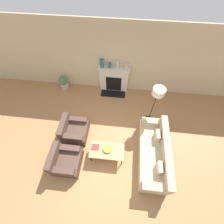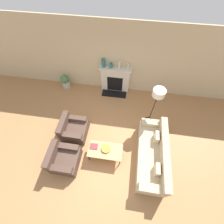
{
  "view_description": "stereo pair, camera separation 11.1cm",
  "coord_description": "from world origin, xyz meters",
  "px_view_note": "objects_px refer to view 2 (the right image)",
  "views": [
    {
      "loc": [
        0.55,
        -1.66,
        4.98
      ],
      "look_at": [
        0.2,
        1.42,
        0.45
      ],
      "focal_mm": 24.0,
      "sensor_mm": 36.0,
      "label": 1
    },
    {
      "loc": [
        0.66,
        -1.64,
        4.98
      ],
      "look_at": [
        0.2,
        1.42,
        0.45
      ],
      "focal_mm": 24.0,
      "sensor_mm": 36.0,
      "label": 2
    }
  ],
  "objects_px": {
    "fireplace": "(115,80)",
    "coffee_table": "(105,151)",
    "bowl": "(106,149)",
    "book": "(94,146)",
    "potted_plant": "(65,82)",
    "mantel_vase_right": "(128,66)",
    "mantel_vase_left": "(103,63)",
    "armchair_far": "(73,129)",
    "mantel_vase_center_right": "(119,65)",
    "couch": "(153,155)",
    "armchair_near": "(64,159)",
    "floor_lamp": "(158,96)",
    "mantel_vase_center_left": "(111,65)"
  },
  "relations": [
    {
      "from": "armchair_near",
      "to": "floor_lamp",
      "type": "relative_size",
      "value": 0.5
    },
    {
      "from": "mantel_vase_left",
      "to": "coffee_table",
      "type": "bearing_deg",
      "value": -79.56
    },
    {
      "from": "book",
      "to": "mantel_vase_right",
      "type": "distance_m",
      "value": 3.16
    },
    {
      "from": "book",
      "to": "mantel_vase_left",
      "type": "distance_m",
      "value": 3.09
    },
    {
      "from": "armchair_far",
      "to": "mantel_vase_right",
      "type": "xyz_separation_m",
      "value": [
        1.63,
        2.38,
        1.02
      ]
    },
    {
      "from": "couch",
      "to": "armchair_far",
      "type": "distance_m",
      "value": 2.81
    },
    {
      "from": "bowl",
      "to": "mantel_vase_center_right",
      "type": "relative_size",
      "value": 0.88
    },
    {
      "from": "coffee_table",
      "to": "mantel_vase_left",
      "type": "bearing_deg",
      "value": 100.44
    },
    {
      "from": "potted_plant",
      "to": "couch",
      "type": "bearing_deg",
      "value": -35.77
    },
    {
      "from": "bowl",
      "to": "book",
      "type": "height_order",
      "value": "bowl"
    },
    {
      "from": "armchair_far",
      "to": "bowl",
      "type": "bearing_deg",
      "value": -115.21
    },
    {
      "from": "mantel_vase_center_right",
      "to": "mantel_vase_right",
      "type": "distance_m",
      "value": 0.33
    },
    {
      "from": "armchair_far",
      "to": "mantel_vase_center_right",
      "type": "relative_size",
      "value": 2.69
    },
    {
      "from": "couch",
      "to": "mantel_vase_center_right",
      "type": "bearing_deg",
      "value": -153.26
    },
    {
      "from": "coffee_table",
      "to": "bowl",
      "type": "relative_size",
      "value": 3.83
    },
    {
      "from": "couch",
      "to": "potted_plant",
      "type": "relative_size",
      "value": 3.57
    },
    {
      "from": "couch",
      "to": "armchair_near",
      "type": "relative_size",
      "value": 2.63
    },
    {
      "from": "armchair_far",
      "to": "coffee_table",
      "type": "relative_size",
      "value": 0.8
    },
    {
      "from": "fireplace",
      "to": "coffee_table",
      "type": "xyz_separation_m",
      "value": [
        0.09,
        -3.0,
        -0.18
      ]
    },
    {
      "from": "fireplace",
      "to": "mantel_vase_center_right",
      "type": "xyz_separation_m",
      "value": [
        0.14,
        0.01,
        0.77
      ]
    },
    {
      "from": "mantel_vase_right",
      "to": "mantel_vase_left",
      "type": "bearing_deg",
      "value": -180.0
    },
    {
      "from": "bowl",
      "to": "book",
      "type": "bearing_deg",
      "value": 175.96
    },
    {
      "from": "fireplace",
      "to": "mantel_vase_right",
      "type": "xyz_separation_m",
      "value": [
        0.47,
        0.01,
        0.73
      ]
    },
    {
      "from": "book",
      "to": "mantel_vase_left",
      "type": "bearing_deg",
      "value": 90.21
    },
    {
      "from": "armchair_far",
      "to": "floor_lamp",
      "type": "height_order",
      "value": "floor_lamp"
    },
    {
      "from": "book",
      "to": "potted_plant",
      "type": "relative_size",
      "value": 0.4
    },
    {
      "from": "armchair_far",
      "to": "mantel_vase_center_left",
      "type": "distance_m",
      "value": 2.76
    },
    {
      "from": "fireplace",
      "to": "coffee_table",
      "type": "height_order",
      "value": "fireplace"
    },
    {
      "from": "armchair_near",
      "to": "potted_plant",
      "type": "relative_size",
      "value": 1.36
    },
    {
      "from": "bowl",
      "to": "floor_lamp",
      "type": "distance_m",
      "value": 2.3
    },
    {
      "from": "floor_lamp",
      "to": "armchair_far",
      "type": "bearing_deg",
      "value": -160.58
    },
    {
      "from": "couch",
      "to": "bowl",
      "type": "distance_m",
      "value": 1.5
    },
    {
      "from": "book",
      "to": "armchair_near",
      "type": "bearing_deg",
      "value": -154.3
    },
    {
      "from": "coffee_table",
      "to": "mantel_vase_right",
      "type": "bearing_deg",
      "value": 82.86
    },
    {
      "from": "potted_plant",
      "to": "mantel_vase_right",
      "type": "bearing_deg",
      "value": 3.64
    },
    {
      "from": "mantel_vase_center_left",
      "to": "potted_plant",
      "type": "bearing_deg",
      "value": -175.2
    },
    {
      "from": "floor_lamp",
      "to": "mantel_vase_center_left",
      "type": "bearing_deg",
      "value": 139.32
    },
    {
      "from": "fireplace",
      "to": "armchair_far",
      "type": "distance_m",
      "value": 2.65
    },
    {
      "from": "couch",
      "to": "bowl",
      "type": "bearing_deg",
      "value": -86.91
    },
    {
      "from": "fireplace",
      "to": "couch",
      "type": "distance_m",
      "value": 3.31
    },
    {
      "from": "bowl",
      "to": "mantel_vase_left",
      "type": "relative_size",
      "value": 0.85
    },
    {
      "from": "floor_lamp",
      "to": "mantel_vase_center_left",
      "type": "distance_m",
      "value": 2.21
    },
    {
      "from": "armchair_far",
      "to": "mantel_vase_center_left",
      "type": "bearing_deg",
      "value": -22.62
    },
    {
      "from": "potted_plant",
      "to": "mantel_vase_center_left",
      "type": "bearing_deg",
      "value": 4.8
    },
    {
      "from": "book",
      "to": "mantel_vase_right",
      "type": "bearing_deg",
      "value": 72.38
    },
    {
      "from": "armchair_far",
      "to": "mantel_vase_left",
      "type": "distance_m",
      "value": 2.7
    },
    {
      "from": "couch",
      "to": "mantel_vase_center_left",
      "type": "height_order",
      "value": "mantel_vase_center_left"
    },
    {
      "from": "coffee_table",
      "to": "book",
      "type": "height_order",
      "value": "book"
    },
    {
      "from": "book",
      "to": "floor_lamp",
      "type": "relative_size",
      "value": 0.15
    },
    {
      "from": "fireplace",
      "to": "coffee_table",
      "type": "bearing_deg",
      "value": -88.2
    }
  ]
}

